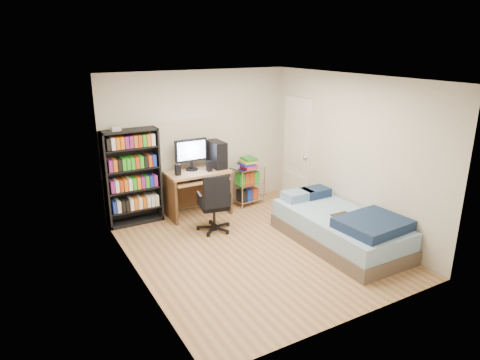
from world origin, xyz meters
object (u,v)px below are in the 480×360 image
office_chair (215,213)px  bed (341,228)px  computer_desk (202,173)px  media_shelf (132,176)px

office_chair → bed: office_chair is taller
computer_desk → bed: (1.29, -2.21, -0.46)m
computer_desk → office_chair: computer_desk is taller
computer_desk → bed: computer_desk is taller
computer_desk → bed: 2.60m
media_shelf → bed: bearing=-43.4°
computer_desk → office_chair: size_ratio=1.39×
media_shelf → office_chair: (1.03, -0.98, -0.52)m
media_shelf → computer_desk: bearing=-6.3°
office_chair → bed: 1.99m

